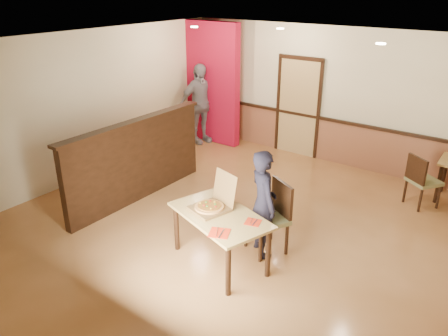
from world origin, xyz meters
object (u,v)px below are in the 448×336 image
(passerby, at_px, (200,104))
(pizza_box, at_px, (212,205))
(diner_chair, at_px, (272,214))
(side_chair_left, at_px, (421,179))
(main_table, at_px, (220,221))
(diner, at_px, (263,204))

(passerby, bearing_deg, pizza_box, -121.74)
(pizza_box, bearing_deg, passerby, 147.50)
(passerby, height_order, pizza_box, passerby)
(diner_chair, bearing_deg, pizza_box, -103.09)
(side_chair_left, xyz_separation_m, passerby, (-5.10, 0.30, 0.43))
(main_table, bearing_deg, pizza_box, -179.80)
(diner_chair, height_order, diner, diner)
(diner, bearing_deg, main_table, 95.03)
(side_chair_left, relative_size, passerby, 0.49)
(main_table, bearing_deg, passerby, 150.12)
(side_chair_left, distance_m, pizza_box, 3.83)
(main_table, bearing_deg, diner, 76.45)
(main_table, relative_size, side_chair_left, 1.71)
(main_table, relative_size, diner_chair, 1.52)
(diner, xyz_separation_m, pizza_box, (-0.50, -0.49, 0.03))
(side_chair_left, xyz_separation_m, pizza_box, (-1.93, -3.29, 0.31))
(side_chair_left, relative_size, pizza_box, 1.45)
(diner_chair, height_order, passerby, passerby)
(diner, distance_m, passerby, 4.81)
(diner_chair, xyz_separation_m, side_chair_left, (1.36, 2.65, -0.06))
(side_chair_left, height_order, passerby, passerby)
(diner_chair, height_order, pizza_box, pizza_box)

